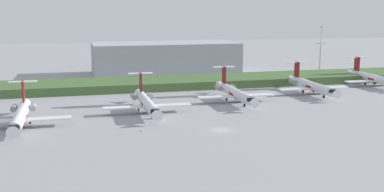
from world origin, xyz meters
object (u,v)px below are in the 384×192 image
regional_jet_second (20,116)px  regional_jet_fifth (311,85)px  antenna_mast (320,55)px  regional_jet_sixth (373,78)px  regional_jet_fourth (235,93)px  regional_jet_third (147,103)px  safety_cone_front_marker (141,130)px

regional_jet_second → regional_jet_fifth: (85.50, 22.61, 0.00)m
regional_jet_second → antenna_mast: 123.02m
regional_jet_sixth → antenna_mast: (-6.18, 26.55, 5.68)m
regional_jet_fifth → antenna_mast: antenna_mast is taller
regional_jet_fourth → regional_jet_third: bearing=-163.3°
safety_cone_front_marker → regional_jet_third: bearing=77.7°
regional_jet_sixth → safety_cone_front_marker: size_ratio=56.36×
regional_jet_second → safety_cone_front_marker: 28.75m
regional_jet_second → antenna_mast: antenna_mast is taller
safety_cone_front_marker → regional_jet_fourth: bearing=41.4°
regional_jet_third → regional_jet_fourth: 28.36m
regional_jet_second → regional_jet_sixth: (114.32, 31.83, 0.00)m
regional_jet_fifth → regional_jet_fourth: bearing=-167.0°
regional_jet_second → regional_jet_fifth: 88.44m
antenna_mast → safety_cone_front_marker: antenna_mast is taller
regional_jet_third → regional_jet_fifth: bearing=14.8°
safety_cone_front_marker → regional_jet_sixth: bearing=26.2°
regional_jet_fourth → regional_jet_second: bearing=-164.3°
regional_jet_fourth → regional_jet_sixth: same height
regional_jet_third → safety_cone_front_marker: regional_jet_third is taller
regional_jet_third → antenna_mast: bearing=33.0°
regional_jet_fourth → antenna_mast: antenna_mast is taller
regional_jet_fourth → regional_jet_sixth: bearing=15.4°
regional_jet_fourth → antenna_mast: 66.02m
regional_jet_fifth → safety_cone_front_marker: 68.42m
regional_jet_fourth → safety_cone_front_marker: regional_jet_fourth is taller
regional_jet_third → regional_jet_fourth: (27.16, 8.16, 0.00)m
regional_jet_fifth → safety_cone_front_marker: regional_jet_fifth is taller
regional_jet_fifth → antenna_mast: 42.72m
safety_cone_front_marker → regional_jet_second: bearing=156.3°
regional_jet_third → safety_cone_front_marker: size_ratio=56.36×
regional_jet_third → regional_jet_sixth: bearing=15.9°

